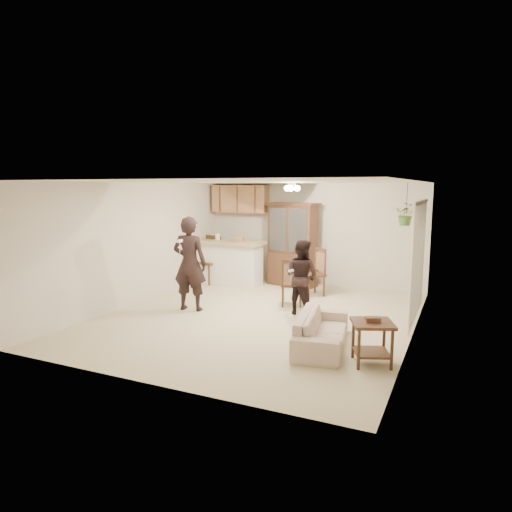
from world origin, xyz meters
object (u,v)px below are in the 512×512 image
at_px(child, 301,279).
at_px(chair_hutch_right, 292,292).
at_px(adult, 190,265).
at_px(china_hutch, 292,245).
at_px(sofa, 322,323).
at_px(chair_bar, 208,270).
at_px(chair_hutch_left, 312,282).
at_px(side_table, 372,342).

distance_m(child, chair_hutch_right, 0.76).
bearing_deg(adult, china_hutch, -118.52).
relative_size(child, china_hutch, 0.66).
distance_m(child, china_hutch, 2.55).
xyz_separation_m(sofa, child, (-0.88, 1.59, 0.31)).
distance_m(adult, chair_bar, 2.62).
height_order(chair_hutch_left, chair_hutch_right, chair_hutch_left).
bearing_deg(adult, sofa, 153.27).
bearing_deg(chair_bar, child, -19.19).
xyz_separation_m(adult, chair_bar, (-0.99, 2.36, -0.56)).
height_order(side_table, chair_hutch_right, chair_hutch_right).
bearing_deg(adult, side_table, 151.54).
relative_size(child, chair_bar, 1.13).
relative_size(chair_hutch_left, chair_hutch_right, 1.08).
height_order(adult, chair_bar, adult).
height_order(sofa, chair_hutch_left, chair_hutch_left).
bearing_deg(sofa, side_table, -125.02).
distance_m(adult, china_hutch, 3.14).
relative_size(adult, china_hutch, 0.89).
bearing_deg(china_hutch, chair_hutch_right, -57.97).
relative_size(adult, child, 1.33).
xyz_separation_m(side_table, chair_hutch_right, (-2.09, 2.50, -0.03)).
height_order(china_hutch, chair_bar, china_hutch).
relative_size(sofa, child, 1.39).
distance_m(chair_bar, chair_hutch_right, 2.93).
relative_size(adult, chair_bar, 1.51).
distance_m(china_hutch, chair_hutch_left, 1.31).
bearing_deg(chair_hutch_left, china_hutch, 175.84).
xyz_separation_m(china_hutch, side_table, (2.74, -4.29, -0.69)).
bearing_deg(chair_hutch_left, sofa, -27.78).
xyz_separation_m(adult, side_table, (3.78, -1.33, -0.59)).
bearing_deg(china_hutch, chair_hutch_left, -34.04).
xyz_separation_m(side_table, chair_hutch_left, (-1.97, 3.49, -0.01)).
height_order(sofa, chair_bar, chair_bar).
bearing_deg(sofa, china_hutch, 16.37).
xyz_separation_m(sofa, chair_bar, (-3.94, 3.30, -0.03)).
bearing_deg(chair_hutch_right, chair_bar, -44.17).
xyz_separation_m(child, side_table, (1.70, -1.98, -0.37)).
xyz_separation_m(child, chair_hutch_left, (-0.27, 1.51, -0.38)).
xyz_separation_m(adult, chair_hutch_right, (1.69, 1.17, -0.62)).
distance_m(side_table, chair_bar, 6.03).
distance_m(sofa, side_table, 0.91).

